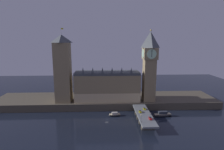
% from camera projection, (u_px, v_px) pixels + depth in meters
% --- Properties ---
extents(ground_plane, '(400.00, 400.00, 0.00)m').
position_uv_depth(ground_plane, '(107.00, 119.00, 155.12)').
color(ground_plane, black).
extents(embankment, '(220.00, 42.00, 6.95)m').
position_uv_depth(embankment, '(106.00, 100.00, 192.78)').
color(embankment, '#4C4438').
rests_on(embankment, ground_plane).
extents(parliament_hall, '(61.65, 21.58, 33.66)m').
position_uv_depth(parliament_hall, '(107.00, 86.00, 181.85)').
color(parliament_hall, '#8E7A56').
rests_on(parliament_hall, embankment).
extents(clock_tower, '(13.37, 13.48, 67.48)m').
position_uv_depth(clock_tower, '(150.00, 64.00, 175.45)').
color(clock_tower, '#8E7A56').
rests_on(clock_tower, embankment).
extents(victoria_tower, '(14.47, 14.47, 68.82)m').
position_uv_depth(victoria_tower, '(63.00, 69.00, 174.44)').
color(victoria_tower, '#8E7A56').
rests_on(victoria_tower, embankment).
extents(bridge, '(11.32, 46.00, 6.25)m').
position_uv_depth(bridge, '(144.00, 117.00, 150.69)').
color(bridge, slate).
rests_on(bridge, ground_plane).
extents(car_northbound_lead, '(1.87, 4.26, 1.46)m').
position_uv_depth(car_northbound_lead, '(140.00, 112.00, 153.84)').
color(car_northbound_lead, yellow).
rests_on(car_northbound_lead, bridge).
extents(car_southbound_lead, '(1.92, 4.60, 1.59)m').
position_uv_depth(car_southbound_lead, '(150.00, 118.00, 140.33)').
color(car_southbound_lead, red).
rests_on(car_southbound_lead, bridge).
extents(car_southbound_trail, '(2.00, 4.10, 1.30)m').
position_uv_depth(car_southbound_trail, '(144.00, 109.00, 160.24)').
color(car_southbound_trail, yellow).
rests_on(car_southbound_trail, bridge).
extents(pedestrian_mid_walk, '(0.38, 0.38, 1.59)m').
position_uv_depth(pedestrian_mid_walk, '(151.00, 114.00, 148.73)').
color(pedestrian_mid_walk, black).
rests_on(pedestrian_mid_walk, bridge).
extents(street_lamp_near, '(1.34, 0.60, 5.94)m').
position_uv_depth(street_lamp_near, '(141.00, 117.00, 134.94)').
color(street_lamp_near, '#2D3333').
rests_on(street_lamp_near, bridge).
extents(boat_upstream, '(11.16, 5.33, 3.33)m').
position_uv_depth(boat_upstream, '(115.00, 115.00, 162.09)').
color(boat_upstream, '#28282D').
rests_on(boat_upstream, ground_plane).
extents(boat_downstream, '(16.82, 5.57, 4.72)m').
position_uv_depth(boat_downstream, '(163.00, 115.00, 160.72)').
color(boat_downstream, '#28282D').
rests_on(boat_downstream, ground_plane).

